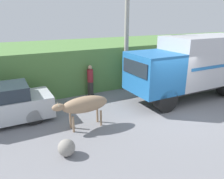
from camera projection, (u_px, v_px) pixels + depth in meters
name	position (u px, v px, depth m)	size (l,w,h in m)	color
ground_plane	(172.00, 112.00, 10.18)	(60.00, 60.00, 0.00)	gray
hillside_embankment	(105.00, 60.00, 15.77)	(32.00, 6.04, 2.53)	#568442
cargo_truck	(194.00, 64.00, 11.58)	(7.07, 2.31, 3.28)	#2D2D2D
brown_cow	(84.00, 105.00, 8.52)	(2.24, 0.65, 1.30)	#9E7F60
pedestrian_on_hill	(90.00, 79.00, 11.99)	(0.45, 0.45, 1.74)	#38332D
utility_pole	(127.00, 32.00, 12.23)	(0.90, 0.25, 6.55)	#9E998E
roadside_rock	(66.00, 148.00, 6.94)	(0.56, 0.56, 0.56)	gray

